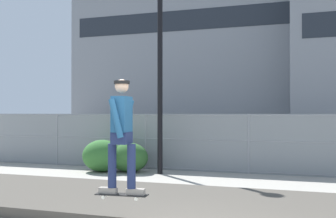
{
  "coord_description": "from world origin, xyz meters",
  "views": [
    {
      "loc": [
        1.7,
        -4.97,
        1.88
      ],
      "look_at": [
        -1.21,
        3.63,
        1.96
      ],
      "focal_mm": 43.84,
      "sensor_mm": 36.0,
      "label": 1
    }
  ],
  "objects_px": {
    "parked_car_mid": "(317,142)",
    "shrub_center": "(129,157)",
    "shrub_left": "(102,156)",
    "parked_car_near": "(178,139)",
    "street_lamp": "(160,44)",
    "skateboard": "(122,195)",
    "skater": "(122,129)"
  },
  "relations": [
    {
      "from": "parked_car_mid",
      "to": "shrub_center",
      "type": "xyz_separation_m",
      "value": [
        -5.69,
        -3.66,
        -0.37
      ]
    },
    {
      "from": "shrub_left",
      "to": "parked_car_near",
      "type": "bearing_deg",
      "value": 72.1
    },
    {
      "from": "shrub_center",
      "to": "parked_car_mid",
      "type": "bearing_deg",
      "value": 32.75
    },
    {
      "from": "street_lamp",
      "to": "skateboard",
      "type": "bearing_deg",
      "value": -75.34
    },
    {
      "from": "skateboard",
      "to": "street_lamp",
      "type": "distance_m",
      "value": 7.29
    },
    {
      "from": "skateboard",
      "to": "skater",
      "type": "bearing_deg",
      "value": -45.0
    },
    {
      "from": "skateboard",
      "to": "parked_car_near",
      "type": "distance_m",
      "value": 10.31
    },
    {
      "from": "skater",
      "to": "shrub_left",
      "type": "distance_m",
      "value": 7.11
    },
    {
      "from": "parked_car_near",
      "to": "shrub_center",
      "type": "distance_m",
      "value": 3.84
    },
    {
      "from": "skater",
      "to": "parked_car_mid",
      "type": "relative_size",
      "value": 0.39
    },
    {
      "from": "skater",
      "to": "parked_car_near",
      "type": "distance_m",
      "value": 10.33
    },
    {
      "from": "shrub_left",
      "to": "skater",
      "type": "bearing_deg",
      "value": -59.84
    },
    {
      "from": "skater",
      "to": "parked_car_mid",
      "type": "bearing_deg",
      "value": 73.07
    },
    {
      "from": "skater",
      "to": "parked_car_mid",
      "type": "distance_m",
      "value": 10.39
    },
    {
      "from": "parked_car_mid",
      "to": "shrub_center",
      "type": "distance_m",
      "value": 6.77
    },
    {
      "from": "shrub_center",
      "to": "shrub_left",
      "type": "bearing_deg",
      "value": -167.58
    },
    {
      "from": "parked_car_mid",
      "to": "shrub_left",
      "type": "height_order",
      "value": "parked_car_mid"
    },
    {
      "from": "shrub_center",
      "to": "parked_car_near",
      "type": "bearing_deg",
      "value": 83.55
    },
    {
      "from": "parked_car_mid",
      "to": "skater",
      "type": "bearing_deg",
      "value": -106.93
    },
    {
      "from": "parked_car_mid",
      "to": "shrub_center",
      "type": "bearing_deg",
      "value": -147.25
    },
    {
      "from": "skateboard",
      "to": "street_lamp",
      "type": "relative_size",
      "value": 0.13
    },
    {
      "from": "shrub_left",
      "to": "shrub_center",
      "type": "relative_size",
      "value": 1.09
    },
    {
      "from": "skater",
      "to": "shrub_center",
      "type": "xyz_separation_m",
      "value": [
        -2.67,
        6.26,
        -1.17
      ]
    },
    {
      "from": "parked_car_mid",
      "to": "shrub_center",
      "type": "height_order",
      "value": "parked_car_mid"
    },
    {
      "from": "parked_car_near",
      "to": "shrub_left",
      "type": "distance_m",
      "value": 4.2
    },
    {
      "from": "skateboard",
      "to": "shrub_center",
      "type": "distance_m",
      "value": 6.8
    },
    {
      "from": "skateboard",
      "to": "parked_car_mid",
      "type": "height_order",
      "value": "parked_car_mid"
    },
    {
      "from": "skater",
      "to": "shrub_left",
      "type": "bearing_deg",
      "value": 120.16
    },
    {
      "from": "street_lamp",
      "to": "parked_car_mid",
      "type": "distance_m",
      "value": 6.72
    },
    {
      "from": "skater",
      "to": "shrub_center",
      "type": "relative_size",
      "value": 1.43
    },
    {
      "from": "skater",
      "to": "shrub_center",
      "type": "bearing_deg",
      "value": 113.09
    },
    {
      "from": "skateboard",
      "to": "skater",
      "type": "distance_m",
      "value": 1.0
    }
  ]
}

